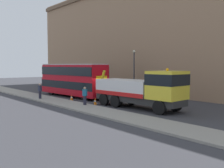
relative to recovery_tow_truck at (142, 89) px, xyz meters
name	(u,v)px	position (x,y,z in m)	size (l,w,h in m)	color
ground_plane	(106,102)	(-5.61, 0.34, -1.76)	(120.00, 120.00, 0.00)	#38383D
near_kerb	(71,105)	(-5.61, -3.86, -1.68)	(60.00, 2.80, 0.15)	gray
building_facade	(159,32)	(-5.61, 8.93, 6.31)	(60.00, 1.50, 16.00)	#9E7A5B
recovery_tow_truck	(142,89)	(0.00, 0.00, 0.00)	(10.21, 3.14, 3.67)	#2D2D2D
double_decker_bus	(73,79)	(-11.73, -0.03, 0.47)	(11.15, 3.17, 4.06)	#B70C19
pedestrian_onlooker	(40,91)	(-11.51, -4.41, -0.77)	(0.45, 0.48, 1.71)	#232333
pedestrian_bystander	(85,96)	(-4.38, -3.13, -0.77)	(0.47, 0.39, 1.71)	#232333
traffic_cone_near_bus	(72,98)	(-8.48, -2.13, -1.42)	(0.36, 0.36, 0.72)	orange
traffic_cone_midway	(95,102)	(-4.42, -1.89, -1.42)	(0.36, 0.36, 0.72)	orange
street_lamp	(134,69)	(-7.80, 6.74, 1.71)	(0.36, 0.36, 5.83)	#38383D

